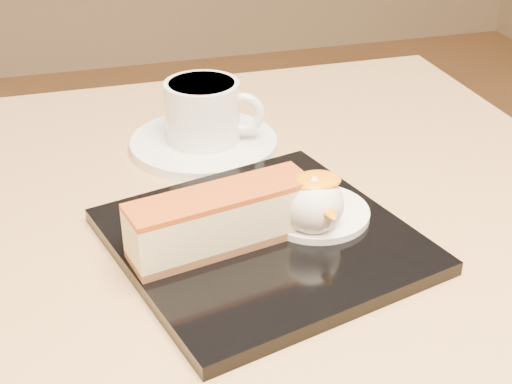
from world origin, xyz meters
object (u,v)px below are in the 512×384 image
object	(u,v)px
dessert_plate	(263,241)
cheesecake	(221,219)
ice_cream_scoop	(313,204)
coffee_cup	(204,110)
saucer	(204,143)

from	to	relation	value
dessert_plate	cheesecake	distance (m)	0.05
ice_cream_scoop	coffee_cup	size ratio (longest dim) A/B	0.50
ice_cream_scoop	saucer	xyz separation A→B (m)	(-0.05, 0.20, -0.03)
saucer	coffee_cup	bearing A→B (deg)	-22.37
cheesecake	coffee_cup	xyz separation A→B (m)	(0.03, 0.19, 0.01)
saucer	coffee_cup	xyz separation A→B (m)	(0.00, -0.00, 0.04)
cheesecake	ice_cream_scoop	bearing A→B (deg)	-11.78
cheesecake	saucer	xyz separation A→B (m)	(0.03, 0.20, -0.03)
dessert_plate	coffee_cup	distance (m)	0.19
cheesecake	ice_cream_scoop	world-z (taller)	ice_cream_scoop
ice_cream_scoop	saucer	size ratio (longest dim) A/B	0.32
coffee_cup	cheesecake	bearing A→B (deg)	-76.59
cheesecake	coffee_cup	distance (m)	0.20
saucer	cheesecake	bearing A→B (deg)	-98.42
dessert_plate	ice_cream_scoop	bearing A→B (deg)	-7.13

